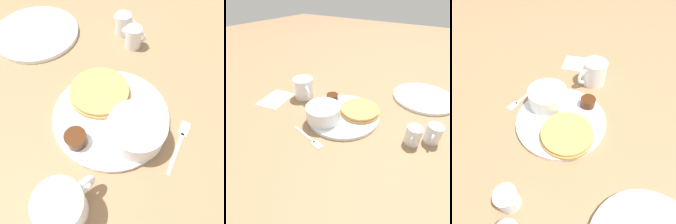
# 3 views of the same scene
# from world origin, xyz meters

# --- Properties ---
(ground_plane) EXTENTS (4.00, 4.00, 0.00)m
(ground_plane) POSITION_xyz_m (0.00, 0.00, 0.00)
(ground_plane) COLOR #93704C
(plate) EXTENTS (0.26, 0.26, 0.01)m
(plate) POSITION_xyz_m (0.00, 0.00, 0.01)
(plate) COLOR white
(plate) RESTS_ON ground_plane
(pancake_stack) EXTENTS (0.14, 0.14, 0.02)m
(pancake_stack) POSITION_xyz_m (0.04, -0.05, 0.02)
(pancake_stack) COLOR tan
(pancake_stack) RESTS_ON plate
(bowl) EXTENTS (0.12, 0.12, 0.05)m
(bowl) POSITION_xyz_m (-0.06, 0.04, 0.04)
(bowl) COLOR white
(bowl) RESTS_ON plate
(syrup_cup) EXTENTS (0.05, 0.05, 0.03)m
(syrup_cup) POSITION_xyz_m (0.05, 0.08, 0.03)
(syrup_cup) COLOR #47230F
(syrup_cup) RESTS_ON plate
(butter_ramekin) EXTENTS (0.04, 0.04, 0.04)m
(butter_ramekin) POSITION_xyz_m (-0.07, 0.06, 0.03)
(butter_ramekin) COLOR white
(butter_ramekin) RESTS_ON plate
(coffee_mug) EXTENTS (0.08, 0.10, 0.08)m
(coffee_mug) POSITION_xyz_m (0.03, 0.21, 0.04)
(coffee_mug) COLOR white
(coffee_mug) RESTS_ON ground_plane
(creamer_pitcher_near) EXTENTS (0.07, 0.04, 0.06)m
(creamer_pitcher_near) POSITION_xyz_m (0.00, -0.24, 0.03)
(creamer_pitcher_near) COLOR white
(creamer_pitcher_near) RESTS_ON ground_plane
(fork) EXTENTS (0.04, 0.13, 0.00)m
(fork) POSITION_xyz_m (-0.16, 0.02, 0.00)
(fork) COLOR silver
(fork) RESTS_ON ground_plane
(napkin) EXTENTS (0.15, 0.12, 0.00)m
(napkin) POSITION_xyz_m (-0.06, 0.30, 0.00)
(napkin) COLOR white
(napkin) RESTS_ON ground_plane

